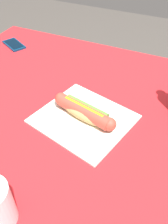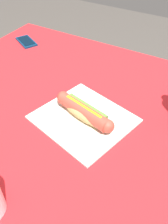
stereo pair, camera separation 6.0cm
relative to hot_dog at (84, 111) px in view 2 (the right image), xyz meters
The scene contains 5 objects.
ground_plane 0.81m from the hot_dog, behind, with size 6.00×6.00×0.00m, color #47423D.
dining_table 0.16m from the hot_dog, behind, with size 1.22×1.01×0.78m.
paper_wrapper 0.03m from the hot_dog, 103.75° to the right, with size 0.28×0.26×0.01m, color silver.
hot_dog is the anchor object (origin of this frame).
cell_phone 0.60m from the hot_dog, 147.91° to the left, with size 0.14×0.11×0.01m.
Camera 2 is at (0.34, -0.51, 1.34)m, focal length 40.29 mm.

